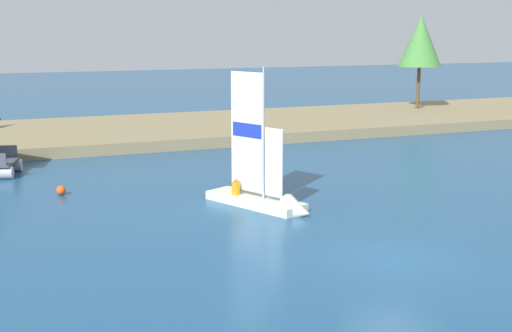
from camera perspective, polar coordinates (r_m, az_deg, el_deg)
ground_plane at (r=21.81m, az=11.52°, el=-7.76°), size 200.00×200.00×0.00m
shore_bank at (r=46.57m, az=-6.96°, el=3.14°), size 80.00×12.95×0.68m
shoreline_tree_centre at (r=56.76m, az=13.87°, el=10.30°), size 3.47×3.47×7.55m
sailboat at (r=26.95m, az=1.24°, el=-2.80°), size 3.38×5.16×6.13m
channel_buoy at (r=30.47m, az=-16.31°, el=-2.01°), size 0.43×0.43×0.43m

